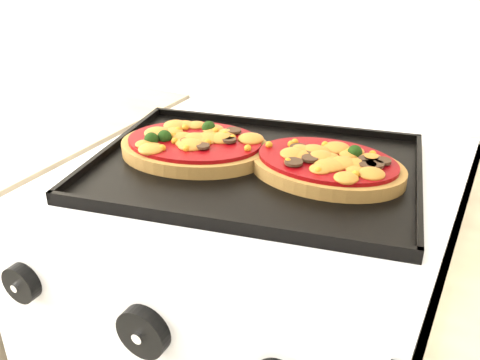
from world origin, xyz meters
The scene contains 6 objects.
control_panel centered at (0.03, 1.39, 0.85)m, with size 0.60×0.02×0.09m, color white.
knob_left centered at (-0.15, 1.37, 0.85)m, with size 0.05×0.05×0.02m, color black.
knob_center centered at (0.04, 1.37, 0.85)m, with size 0.06×0.06×0.02m, color black.
baking_tray centered at (0.02, 1.69, 0.92)m, with size 0.50×0.37×0.02m, color black.
pizza_left centered at (-0.09, 1.68, 0.94)m, with size 0.24×0.18×0.04m, color #A67D39, non-canonical shape.
pizza_right centered at (0.13, 1.72, 0.94)m, with size 0.24×0.17×0.03m, color #A67D39, non-canonical shape.
Camera 1 is at (0.35, 1.01, 1.28)m, focal length 40.00 mm.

